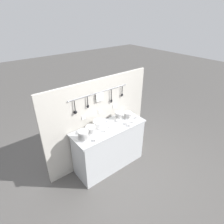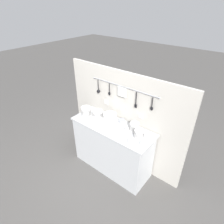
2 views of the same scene
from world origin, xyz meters
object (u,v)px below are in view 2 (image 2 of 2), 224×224
Objects in this scene: cup_beside_plates at (85,121)px; cup_edge_near at (112,126)px; bowl_stack_back_corner at (134,127)px; bowl_stack_tall_left at (86,111)px; cup_centre at (119,139)px; cup_front_left at (102,124)px; bowl_stack_wide_centre at (139,134)px; cup_edge_far at (127,129)px; cup_back_right at (94,111)px; cup_by_caddy at (123,137)px; steel_mixing_bowl at (121,121)px; cup_mid_row at (142,144)px; bowl_stack_short_front at (98,114)px; plate_stack at (110,117)px; cup_front_right at (130,141)px.

cup_beside_plates is 1.00× the size of cup_edge_near.
bowl_stack_back_corner is 2.67× the size of cup_edge_near.
bowl_stack_tall_left is 0.83m from cup_centre.
cup_beside_plates is (-0.70, 0.03, 0.00)m from cup_centre.
cup_centre and cup_front_left have the same top height.
cup_edge_far is (-0.22, 0.03, -0.04)m from bowl_stack_wide_centre.
cup_centre and cup_edge_far have the same top height.
bowl_stack_wide_centre is 0.88m from cup_beside_plates.
cup_beside_plates is at bearing -72.74° from cup_back_right.
cup_centre is 0.45m from cup_front_left.
cup_by_caddy is (0.82, -0.09, -0.06)m from bowl_stack_tall_left.
cup_edge_far is (0.76, 0.08, -0.06)m from bowl_stack_tall_left.
bowl_stack_back_corner is 1.32× the size of steel_mixing_bowl.
bowl_stack_back_corner is at bearing 36.41° from cup_edge_far.
cup_edge_far is at bearing 102.74° from cup_centre.
bowl_stack_wide_centre reaches higher than cup_centre.
bowl_stack_tall_left is 3.15× the size of cup_mid_row.
cup_centre is 1.00× the size of cup_beside_plates.
cup_front_left and cup_by_caddy have the same top height.
bowl_stack_tall_left is 3.15× the size of cup_centre.
bowl_stack_wide_centre is 0.22m from cup_by_caddy.
bowl_stack_back_corner is 0.66m from bowl_stack_short_front.
cup_edge_far and cup_edge_near have the same top height.
bowl_stack_tall_left is at bearing -176.95° from bowl_stack_wide_centre.
cup_front_right is at bearing -24.99° from plate_stack.
bowl_stack_short_front is at bearing 179.87° from cup_edge_far.
bowl_stack_tall_left is 1.57× the size of steel_mixing_bowl.
bowl_stack_tall_left is at bearing -155.89° from bowl_stack_short_front.
plate_stack is at bearing -5.16° from cup_back_right.
cup_mid_row is (1.10, -0.06, -0.06)m from bowl_stack_tall_left.
cup_edge_far is (0.64, 0.23, 0.00)m from cup_beside_plates.
cup_front_left is at bearing 162.93° from cup_centre.
cup_front_right is (0.83, 0.03, 0.00)m from cup_beside_plates.
cup_edge_near is (-0.28, 0.18, 0.00)m from cup_centre.
plate_stack is at bearing 45.62° from cup_beside_plates.
cup_back_right is 0.74m from cup_edge_far.
cup_front_right is 1.00× the size of cup_mid_row.
bowl_stack_short_front is at bearing 24.11° from bowl_stack_tall_left.
cup_back_right and cup_beside_plates have the same top height.
bowl_stack_short_front reaches higher than cup_front_right.
cup_beside_plates is 1.00× the size of cup_by_caddy.
steel_mixing_bowl reaches higher than cup_by_caddy.
cup_mid_row is at bearing -8.65° from bowl_stack_short_front.
steel_mixing_bowl is 0.57m from cup_beside_plates.
cup_edge_far is (0.36, -0.06, -0.04)m from plate_stack.
bowl_stack_wide_centre is (0.14, -0.09, -0.00)m from bowl_stack_back_corner.
cup_beside_plates is at bearing -175.70° from cup_by_caddy.
cup_back_right is at bearing 174.84° from plate_stack.
bowl_stack_back_corner is at bearing 84.48° from cup_centre.
cup_edge_far is at bearing -143.59° from bowl_stack_back_corner.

